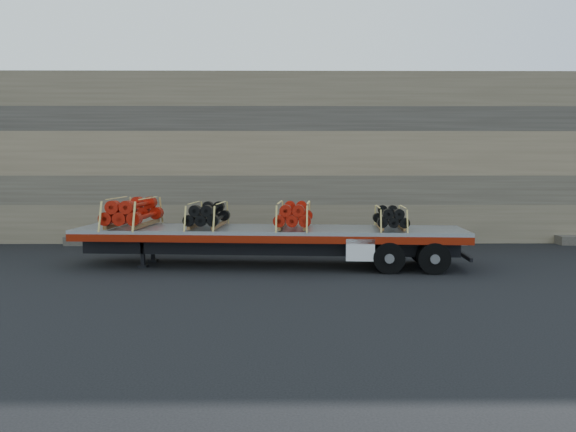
# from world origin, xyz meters

# --- Properties ---
(ground) EXTENTS (120.00, 120.00, 0.00)m
(ground) POSITION_xyz_m (0.00, 0.00, 0.00)
(ground) COLOR black
(ground) RESTS_ON ground
(rock_wall) EXTENTS (44.00, 3.00, 7.00)m
(rock_wall) POSITION_xyz_m (0.00, 6.50, 3.50)
(rock_wall) COLOR #7A6B54
(rock_wall) RESTS_ON ground
(trailer) EXTENTS (12.36, 3.28, 1.22)m
(trailer) POSITION_xyz_m (-0.24, -0.18, 0.61)
(trailer) COLOR #AAACB1
(trailer) RESTS_ON ground
(bundle_front) EXTENTS (1.45, 2.62, 0.90)m
(bundle_front) POSITION_xyz_m (-4.64, 0.16, 1.67)
(bundle_front) COLOR #A31508
(bundle_front) RESTS_ON trailer
(bundle_midfront) EXTENTS (1.23, 2.22, 0.76)m
(bundle_midfront) POSITION_xyz_m (-2.21, -0.02, 1.60)
(bundle_midfront) COLOR black
(bundle_midfront) RESTS_ON trailer
(bundle_midrear) EXTENTS (1.28, 2.30, 0.79)m
(bundle_midrear) POSITION_xyz_m (0.55, -0.24, 1.62)
(bundle_midrear) COLOR #A31508
(bundle_midrear) RESTS_ON trailer
(bundle_rear) EXTENTS (1.08, 1.95, 0.67)m
(bundle_rear) POSITION_xyz_m (3.56, -0.47, 1.56)
(bundle_rear) COLOR black
(bundle_rear) RESTS_ON trailer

